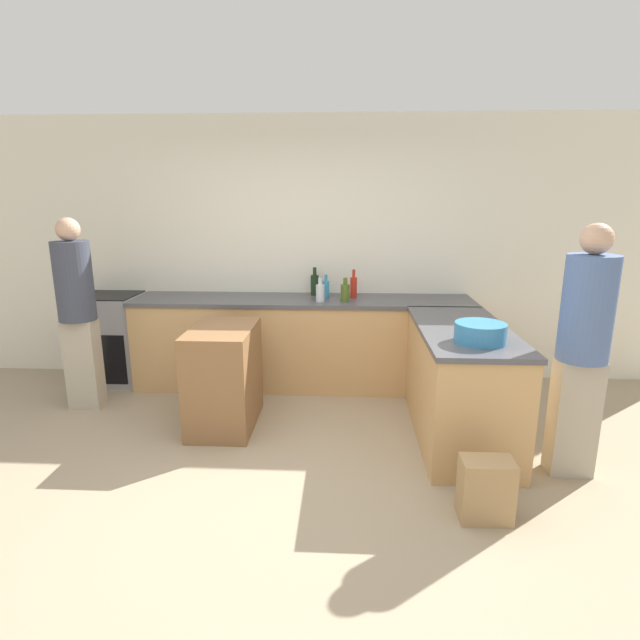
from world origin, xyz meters
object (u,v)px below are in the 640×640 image
Objects in this scene: olive_oil_bottle at (345,292)px; hot_sauce_bottle at (354,287)px; wine_bottle_dark at (315,284)px; person_by_range at (77,307)px; paper_bag at (486,489)px; dish_soap_bottle at (326,288)px; person_at_peninsula at (583,344)px; island_table at (224,377)px; range_oven at (111,338)px; mixing_bowl at (480,333)px; vinegar_bottle_clear at (320,292)px.

olive_oil_bottle is 0.22m from hot_sauce_bottle.
wine_bottle_dark is (-0.40, 0.11, 0.00)m from hot_sauce_bottle.
person_by_range reaches higher than paper_bag.
dish_soap_bottle is 0.13× the size of person_at_peninsula.
dish_soap_bottle is (0.81, 1.06, 0.57)m from island_table.
mixing_bowl reaches higher than range_oven.
person_at_peninsula is at bearing -22.16° from range_oven.
paper_bag is (-0.73, -0.56, -0.75)m from person_at_peninsula.
mixing_bowl is (1.95, -0.52, 0.55)m from island_table.
olive_oil_bottle reaches higher than vinegar_bottle_clear.
dish_soap_bottle is at bearing 132.30° from olive_oil_bottle.
paper_bag is (3.23, -1.50, -0.75)m from person_by_range.
dish_soap_bottle is at bearing 177.45° from hot_sauce_bottle.
hot_sauce_bottle is at bearing 118.69° from mixing_bowl.
island_table is 1.27m from vinegar_bottle_clear.
person_by_range is at bearing -163.12° from hot_sauce_bottle.
paper_bag is (1.86, -1.20, -0.23)m from island_table.
olive_oil_bottle is (1.01, 0.85, 0.57)m from island_table.
wine_bottle_dark reaches higher than olive_oil_bottle.
wine_bottle_dark is 2.62m from person_at_peninsula.
island_table is 2.97× the size of wine_bottle_dark.
wine_bottle_dark is at bearing 4.37° from range_oven.
range_oven is at bearing 157.84° from person_at_peninsula.
person_at_peninsula is at bearing -13.86° from island_table.
dish_soap_bottle is 0.79× the size of wine_bottle_dark.
island_table is at bearing -34.90° from range_oven.
paper_bag is at bearing -33.75° from range_oven.
vinegar_bottle_clear is 2.45m from paper_bag.
hot_sauce_bottle is (0.08, 0.20, 0.02)m from olive_oil_bottle.
vinegar_bottle_clear is at bearing -176.08° from olive_oil_bottle.
vinegar_bottle_clear is at bearing -146.09° from hot_sauce_bottle.
mixing_bowl is at bearing -24.17° from range_oven.
dish_soap_bottle is 0.59× the size of paper_bag.
wine_bottle_dark is at bearing 136.52° from person_at_peninsula.
hot_sauce_bottle is 2.26m from person_at_peninsula.
mixing_bowl is 0.20× the size of person_at_peninsula.
olive_oil_bottle is at bearing 3.92° from vinegar_bottle_clear.
olive_oil_bottle is at bearing 40.00° from island_table.
vinegar_bottle_clear is (0.07, -0.33, -0.02)m from wine_bottle_dark.
vinegar_bottle_clear is 0.13× the size of person_at_peninsula.
vinegar_bottle_clear is (-0.05, -0.23, 0.00)m from dish_soap_bottle.
hot_sauce_bottle reaches higher than paper_bag.
dish_soap_bottle is at bearing -40.51° from wine_bottle_dark.
island_table is 3.75× the size of vinegar_bottle_clear.
mixing_bowl is 3.42m from person_by_range.
dish_soap_bottle is at bearing 78.69° from vinegar_bottle_clear.
person_by_range reaches higher than island_table.
mixing_bowl is 1.05m from paper_bag.
olive_oil_bottle reaches higher than dish_soap_bottle.
person_by_range is 4.48× the size of paper_bag.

